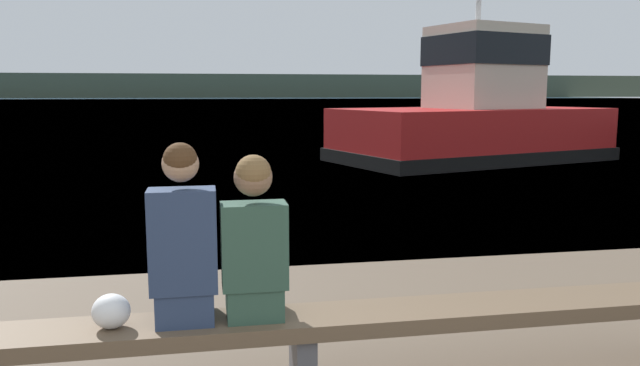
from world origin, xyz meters
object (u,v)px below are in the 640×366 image
(person_right, at_px, (254,245))
(tugboat_red, at_px, (474,118))
(person_left, at_px, (183,245))
(shopping_bag, at_px, (111,311))
(bench_main, at_px, (303,329))

(person_right, height_order, tugboat_red, tugboat_red)
(person_left, relative_size, tugboat_red, 0.13)
(person_right, xyz_separation_m, shopping_bag, (-0.81, -0.02, -0.34))
(person_right, bearing_deg, shopping_bag, -178.79)
(person_right, distance_m, tugboat_red, 13.89)
(bench_main, distance_m, person_right, 0.60)
(shopping_bag, distance_m, tugboat_red, 14.33)
(person_left, bearing_deg, tugboat_red, 59.19)
(shopping_bag, bearing_deg, person_right, 1.21)
(bench_main, distance_m, shopping_bag, 1.11)
(tugboat_red, bearing_deg, person_left, 131.87)
(tugboat_red, bearing_deg, shopping_bag, 130.50)
(bench_main, distance_m, person_left, 0.88)
(bench_main, xyz_separation_m, shopping_bag, (-1.10, -0.01, 0.19))
(bench_main, bearing_deg, tugboat_red, 61.66)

